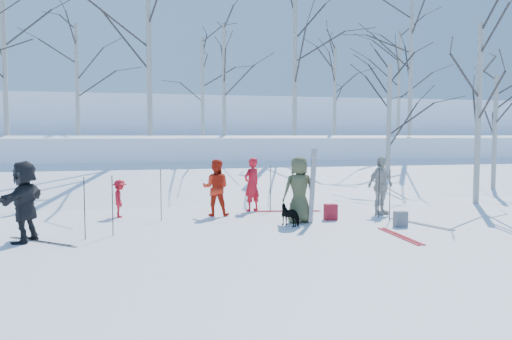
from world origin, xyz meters
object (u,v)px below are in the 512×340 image
object	(u,v)px
skier_grey_west	(24,201)
backpack_red	(331,212)
backpack_grey	(401,219)
backpack_dark	(297,211)
skier_red_north	(252,184)
skier_red_seated	(120,199)
skier_olive_center	(299,190)
skier_redor_behind	(216,188)
dog	(291,215)
skier_cream_east	(380,186)

from	to	relation	value
skier_grey_west	backpack_red	world-z (taller)	skier_grey_west
backpack_grey	backpack_dark	distance (m)	2.73
backpack_dark	skier_red_north	bearing A→B (deg)	120.64
skier_red_seated	backpack_dark	size ratio (longest dim) A/B	2.56
skier_olive_center	skier_redor_behind	bearing A→B (deg)	-42.84
skier_olive_center	skier_red_seated	distance (m)	4.86
skier_grey_west	backpack_dark	size ratio (longest dim) A/B	4.25
skier_red_north	backpack_grey	world-z (taller)	skier_red_north
dog	backpack_grey	world-z (taller)	dog
skier_grey_west	dog	xyz separation A→B (m)	(5.93, 0.43, -0.58)
skier_redor_behind	dog	world-z (taller)	skier_redor_behind
dog	backpack_dark	world-z (taller)	dog
skier_red_north	dog	bearing A→B (deg)	66.76
skier_redor_behind	backpack_dark	xyz separation A→B (m)	(2.06, -0.91, -0.58)
backpack_red	skier_olive_center	bearing A→B (deg)	-168.92
skier_red_seated	skier_red_north	bearing A→B (deg)	-88.95
skier_red_north	backpack_red	distance (m)	2.66
skier_red_seated	skier_grey_west	distance (m)	3.34
skier_grey_west	dog	bearing A→B (deg)	114.72
backpack_red	backpack_grey	size ratio (longest dim) A/B	1.11
skier_red_north	skier_cream_east	bearing A→B (deg)	124.85
skier_redor_behind	dog	bearing A→B (deg)	144.46
skier_olive_center	backpack_red	bearing A→B (deg)	-171.22
backpack_dark	skier_red_seated	bearing A→B (deg)	164.73
skier_olive_center	skier_red_north	size ratio (longest dim) A/B	1.08
skier_cream_east	dog	xyz separation A→B (m)	(-2.99, -1.09, -0.54)
skier_grey_west	backpack_red	size ratio (longest dim) A/B	4.05
skier_red_north	dog	distance (m)	2.65
skier_red_seated	backpack_grey	size ratio (longest dim) A/B	2.70
dog	skier_grey_west	bearing A→B (deg)	-28.96
skier_cream_east	backpack_dark	distance (m)	2.54
skier_red_seated	skier_redor_behind	bearing A→B (deg)	-100.51
skier_olive_center	backpack_grey	xyz separation A→B (m)	(2.21, -1.15, -0.65)
skier_cream_east	skier_grey_west	distance (m)	9.05
backpack_red	backpack_dark	world-z (taller)	backpack_red
backpack_dark	dog	bearing A→B (deg)	-116.26
backpack_grey	skier_redor_behind	bearing A→B (deg)	146.01
skier_red_seated	dog	bearing A→B (deg)	-122.34
skier_olive_center	skier_red_seated	size ratio (longest dim) A/B	1.64
skier_red_seated	dog	world-z (taller)	skier_red_seated
skier_olive_center	backpack_grey	size ratio (longest dim) A/B	4.43
skier_redor_behind	skier_cream_east	size ratio (longest dim) A/B	0.96
skier_red_north	skier_grey_west	xyz separation A→B (m)	(-5.57, -3.01, 0.07)
skier_red_seated	skier_grey_west	size ratio (longest dim) A/B	0.60
skier_red_seated	backpack_grey	xyz separation A→B (m)	(6.65, -3.10, -0.32)
skier_cream_east	skier_red_north	bearing A→B (deg)	133.60
skier_olive_center	skier_redor_behind	size ratio (longest dim) A/B	1.08
skier_olive_center	backpack_dark	distance (m)	0.96
skier_grey_west	backpack_grey	size ratio (longest dim) A/B	4.47
skier_red_seated	skier_olive_center	bearing A→B (deg)	-116.42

